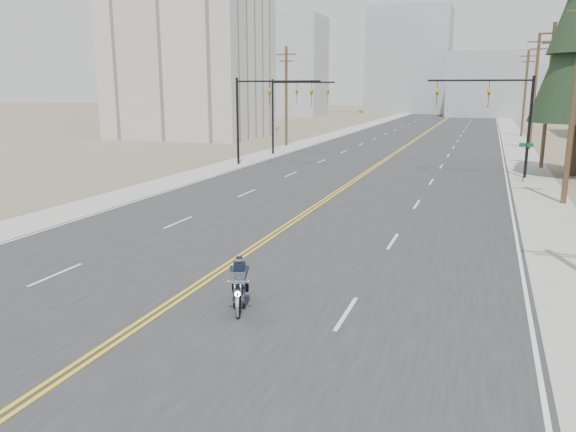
% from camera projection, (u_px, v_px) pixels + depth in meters
% --- Properties ---
extents(ground_plane, '(400.00, 400.00, 0.00)m').
position_uv_depth(ground_plane, '(105.00, 349.00, 13.54)').
color(ground_plane, '#776D56').
rests_on(ground_plane, ground).
extents(road, '(20.00, 200.00, 0.01)m').
position_uv_depth(road, '(424.00, 134.00, 77.88)').
color(road, '#303033').
rests_on(road, ground).
extents(sidewalk_left, '(3.00, 200.00, 0.01)m').
position_uv_depth(sidewalk_left, '(344.00, 132.00, 81.62)').
color(sidewalk_left, '#A5A5A0').
rests_on(sidewalk_left, ground).
extents(sidewalk_right, '(3.00, 200.00, 0.01)m').
position_uv_depth(sidewalk_right, '(513.00, 136.00, 74.14)').
color(sidewalk_right, '#A5A5A0').
rests_on(sidewalk_right, ground).
extents(traffic_mast_left, '(7.10, 0.26, 7.00)m').
position_uv_depth(traffic_mast_left, '(260.00, 104.00, 44.78)').
color(traffic_mast_left, black).
rests_on(traffic_mast_left, ground).
extents(traffic_mast_right, '(7.10, 0.26, 7.00)m').
position_uv_depth(traffic_mast_right, '(500.00, 106.00, 38.94)').
color(traffic_mast_right, black).
rests_on(traffic_mast_right, ground).
extents(traffic_mast_far, '(6.10, 0.26, 7.00)m').
position_uv_depth(traffic_mast_far, '(290.00, 102.00, 52.26)').
color(traffic_mast_far, black).
rests_on(traffic_mast_far, ground).
extents(street_sign, '(0.90, 0.06, 2.62)m').
position_uv_depth(street_sign, '(525.00, 155.00, 37.20)').
color(street_sign, black).
rests_on(street_sign, ground).
extents(utility_pole_b, '(2.20, 0.30, 11.50)m').
position_uv_depth(utility_pole_b, '(575.00, 91.00, 29.28)').
color(utility_pole_b, brown).
rests_on(utility_pole_b, ground).
extents(utility_pole_c, '(2.20, 0.30, 11.00)m').
position_uv_depth(utility_pole_c, '(548.00, 94.00, 43.13)').
color(utility_pole_c, brown).
rests_on(utility_pole_c, ground).
extents(utility_pole_d, '(2.20, 0.30, 11.50)m').
position_uv_depth(utility_pole_d, '(535.00, 90.00, 56.86)').
color(utility_pole_d, brown).
rests_on(utility_pole_d, ground).
extents(utility_pole_e, '(2.20, 0.30, 11.00)m').
position_uv_depth(utility_pole_e, '(525.00, 92.00, 72.54)').
color(utility_pole_e, brown).
rests_on(utility_pole_e, ground).
extents(utility_pole_left, '(2.20, 0.30, 10.50)m').
position_uv_depth(utility_pole_left, '(286.00, 95.00, 60.51)').
color(utility_pole_left, brown).
rests_on(utility_pole_left, ground).
extents(apartment_block, '(18.00, 14.00, 30.00)m').
position_uv_depth(apartment_block, '(188.00, 16.00, 69.88)').
color(apartment_block, silver).
rests_on(apartment_block, ground).
extents(haze_bldg_a, '(14.00, 12.00, 22.00)m').
position_uv_depth(haze_bldg_a, '(292.00, 67.00, 128.20)').
color(haze_bldg_a, '#B7BCC6').
rests_on(haze_bldg_a, ground).
extents(haze_bldg_b, '(18.00, 14.00, 14.00)m').
position_uv_depth(haze_bldg_b, '(490.00, 85.00, 124.28)').
color(haze_bldg_b, '#ADB2B7').
rests_on(haze_bldg_b, ground).
extents(haze_bldg_d, '(20.00, 15.00, 26.00)m').
position_uv_depth(haze_bldg_d, '(409.00, 61.00, 143.25)').
color(haze_bldg_d, '#ADB2B7').
rests_on(haze_bldg_d, ground).
extents(haze_bldg_e, '(14.00, 14.00, 12.00)m').
position_uv_depth(haze_bldg_e, '(561.00, 89.00, 141.95)').
color(haze_bldg_e, '#B7BCC6').
rests_on(haze_bldg_e, ground).
extents(haze_bldg_f, '(12.00, 12.00, 16.00)m').
position_uv_depth(haze_bldg_f, '(257.00, 81.00, 147.54)').
color(haze_bldg_f, '#ADB2B7').
rests_on(haze_bldg_f, ground).
extents(motorcyclist, '(1.43, 2.05, 1.48)m').
position_uv_depth(motorcyclist, '(239.00, 283.00, 15.91)').
color(motorcyclist, black).
rests_on(motorcyclist, ground).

